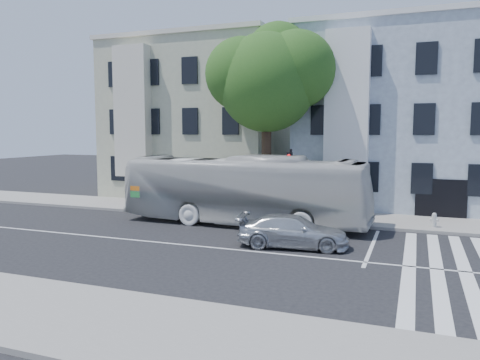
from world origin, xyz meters
The scene contains 11 objects.
ground centered at (0.00, 0.00, 0.00)m, with size 120.00×120.00×0.00m, color black.
sidewalk_far centered at (0.00, 8.00, 0.07)m, with size 80.00×4.00×0.15m, color gray.
sidewalk_near centered at (0.00, -8.00, 0.07)m, with size 80.00×4.00×0.15m, color gray.
building_left centered at (-7.00, 15.00, 5.50)m, with size 12.00×10.00×11.00m, color #A6A98D.
building_right centered at (7.00, 15.00, 5.50)m, with size 12.00×10.00×11.00m, color #8B95A6.
street_tree centered at (0.06, 8.74, 7.83)m, with size 7.30×5.90×11.10m.
bus centered at (-0.09, 5.04, 1.77)m, with size 12.71×2.97×3.54m, color silver.
sedan centered at (3.44, 1.28, 0.66)m, with size 4.56×1.85×1.32m, color silver.
hedge centered at (-2.66, 6.30, 0.50)m, with size 8.50×0.84×0.70m, color #2C5A1D, non-canonical shape.
traffic_signal centered at (2.08, 5.94, 2.49)m, with size 0.40×0.52×3.86m.
fire_hydrant centered at (9.00, 6.91, 0.51)m, with size 0.40×0.24×0.70m.
Camera 1 is at (8.12, -17.17, 4.76)m, focal length 35.00 mm.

